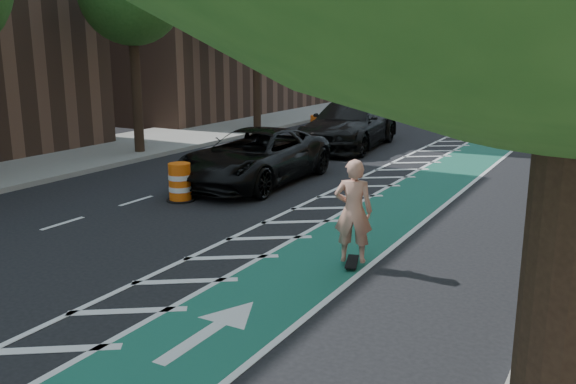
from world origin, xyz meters
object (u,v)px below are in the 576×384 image
Objects in this scene: suv_far at (350,124)px; barrel_a at (180,183)px; skateboarder at (353,211)px; suv_near at (255,156)px.

barrel_a is at bearing -97.16° from suv_far.
barrel_a is (-5.90, 2.25, -0.58)m from skateboarder.
suv_near is 5.71× the size of barrel_a.
suv_far is (-0.23, 7.41, 0.14)m from suv_near.
suv_near is 2.86m from barrel_a.
suv_near is 7.42m from suv_far.
barrel_a is at bearing -39.21° from skateboarder.
suv_near is at bearing -93.56° from suv_far.
skateboarder reaches higher than suv_near.
skateboarder is 6.34m from barrel_a.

